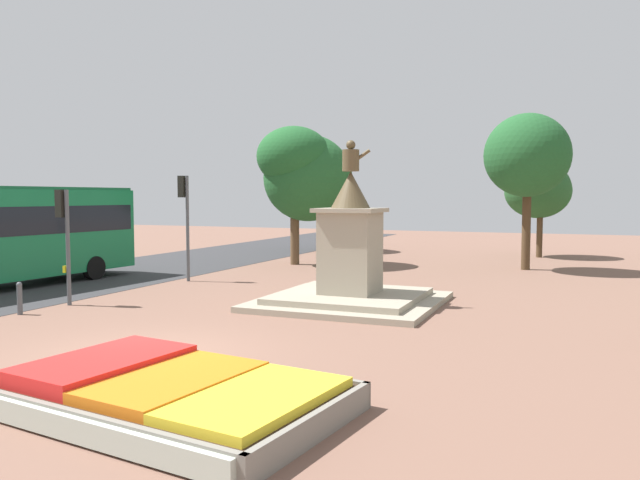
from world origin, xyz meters
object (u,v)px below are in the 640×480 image
object	(u,v)px
statue_monument	(350,267)
traffic_light_mid_block	(64,225)
kerb_bollard_north	(20,297)
flower_planter	(168,393)
traffic_light_far_corner	(185,208)

from	to	relation	value
statue_monument	traffic_light_mid_block	size ratio (longest dim) A/B	1.51
statue_monument	kerb_bollard_north	distance (m)	9.10
statue_monument	traffic_light_mid_block	distance (m)	8.38
flower_planter	statue_monument	world-z (taller)	statue_monument
flower_planter	kerb_bollard_north	xyz separation A→B (m)	(-8.24, 4.72, 0.20)
traffic_light_mid_block	traffic_light_far_corner	distance (m)	5.68
traffic_light_mid_block	flower_planter	bearing A→B (deg)	-37.67
flower_planter	traffic_light_far_corner	bearing A→B (deg)	123.61
flower_planter	kerb_bollard_north	distance (m)	9.49
traffic_light_mid_block	traffic_light_far_corner	world-z (taller)	traffic_light_far_corner
traffic_light_far_corner	traffic_light_mid_block	bearing A→B (deg)	-92.41
kerb_bollard_north	traffic_light_far_corner	bearing A→B (deg)	87.92
flower_planter	statue_monument	size ratio (longest dim) A/B	1.04
flower_planter	traffic_light_mid_block	size ratio (longest dim) A/B	1.57
flower_planter	statue_monument	bearing A→B (deg)	93.47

